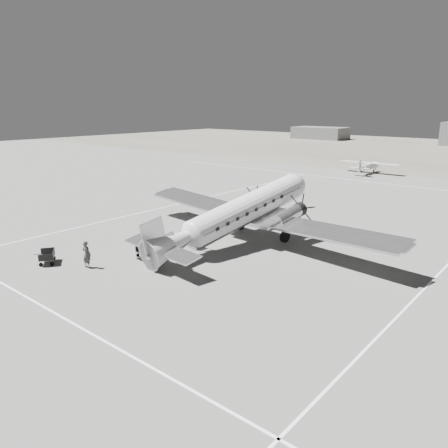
# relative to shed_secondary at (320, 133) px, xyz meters

# --- Properties ---
(ground) EXTENTS (260.00, 260.00, 0.00)m
(ground) POSITION_rel_shed_secondary_xyz_m (55.00, -115.00, -2.00)
(ground) COLOR slate
(ground) RESTS_ON ground
(taxi_line_near) EXTENTS (60.00, 0.15, 0.01)m
(taxi_line_near) POSITION_rel_shed_secondary_xyz_m (55.00, -129.00, -1.99)
(taxi_line_near) COLOR white
(taxi_line_near) RESTS_ON ground
(taxi_line_right) EXTENTS (0.15, 80.00, 0.01)m
(taxi_line_right) POSITION_rel_shed_secondary_xyz_m (67.00, -115.00, -1.99)
(taxi_line_right) COLOR white
(taxi_line_right) RESTS_ON ground
(taxi_line_left) EXTENTS (0.15, 60.00, 0.01)m
(taxi_line_left) POSITION_rel_shed_secondary_xyz_m (37.00, -105.00, -1.99)
(taxi_line_left) COLOR white
(taxi_line_left) RESTS_ON ground
(taxi_line_horizon) EXTENTS (90.00, 0.15, 0.01)m
(taxi_line_horizon) POSITION_rel_shed_secondary_xyz_m (55.00, -75.00, -1.99)
(taxi_line_horizon) COLOR white
(taxi_line_horizon) RESTS_ON ground
(shed_secondary) EXTENTS (18.00, 10.00, 4.00)m
(shed_secondary) POSITION_rel_shed_secondary_xyz_m (0.00, 0.00, 0.00)
(shed_secondary) COLOR #595959
(shed_secondary) RESTS_ON ground
(dc3_airliner) EXTENTS (29.01, 21.64, 5.17)m
(dc3_airliner) POSITION_rel_shed_secondary_xyz_m (52.17, -112.32, 0.59)
(dc3_airliner) COLOR silver
(dc3_airliner) RESTS_ON ground
(light_plane_left) EXTENTS (10.31, 8.41, 2.12)m
(light_plane_left) POSITION_rel_shed_secondary_xyz_m (44.73, -66.78, -0.94)
(light_plane_left) COLOR silver
(light_plane_left) RESTS_ON ground
(baggage_cart_near) EXTENTS (1.66, 1.27, 0.87)m
(baggage_cart_near) POSITION_rel_shed_secondary_xyz_m (48.72, -119.60, -1.57)
(baggage_cart_near) COLOR #595959
(baggage_cart_near) RESTS_ON ground
(baggage_cart_far) EXTENTS (2.10, 1.96, 0.97)m
(baggage_cart_far) POSITION_rel_shed_secondary_xyz_m (44.03, -125.08, -1.52)
(baggage_cart_far) COLOR #595959
(baggage_cart_far) RESTS_ON ground
(ground_crew) EXTENTS (0.80, 0.60, 2.01)m
(ground_crew) POSITION_rel_shed_secondary_xyz_m (47.13, -123.68, -0.99)
(ground_crew) COLOR #2E2E2E
(ground_crew) RESTS_ON ground
(ramp_agent) EXTENTS (0.91, 1.05, 1.84)m
(ramp_agent) POSITION_rel_shed_secondary_xyz_m (48.79, -118.92, -1.08)
(ramp_agent) COLOR #AFAFAD
(ramp_agent) RESTS_ON ground
(passenger) EXTENTS (0.49, 0.73, 1.46)m
(passenger) POSITION_rel_shed_secondary_xyz_m (48.95, -117.46, -1.27)
(passenger) COLOR silver
(passenger) RESTS_ON ground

